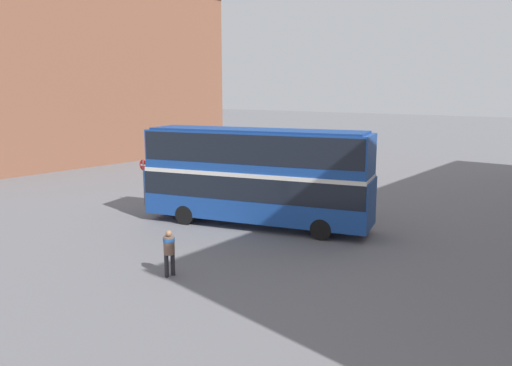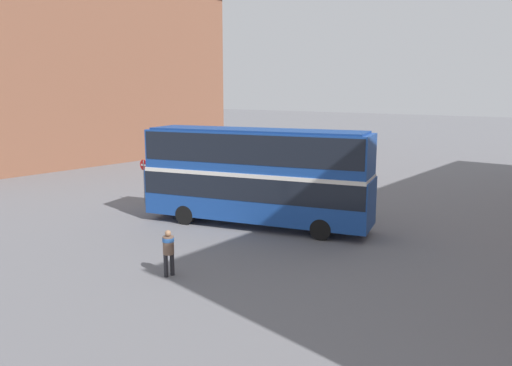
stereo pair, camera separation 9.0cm
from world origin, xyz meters
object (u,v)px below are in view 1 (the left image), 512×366
Objects in this scene: parked_car_kerb_near at (251,162)px; pedestrian_foreground at (169,248)px; parked_car_kerb_far at (285,173)px; no_entry_sign at (144,175)px; double_decker_bus at (256,171)px.

pedestrian_foreground is at bearing -53.58° from parked_car_kerb_near.
parked_car_kerb_far is 1.60× the size of no_entry_sign.
parked_car_kerb_near is 6.12m from parked_car_kerb_far.
pedestrian_foreground is at bearing -68.53° from parked_car_kerb_far.
parked_car_kerb_far is at bearing 76.84° from no_entry_sign.
no_entry_sign is (-8.02, -0.43, -0.94)m from double_decker_bus.
double_decker_bus is at bearing -63.07° from parked_car_kerb_far.
pedestrian_foreground is 0.40× the size of parked_car_kerb_far.
no_entry_sign reaches higher than parked_car_kerb_near.
no_entry_sign reaches higher than pedestrian_foreground.
parked_car_kerb_near is 13.93m from no_entry_sign.
pedestrian_foreground is at bearing -92.07° from double_decker_bus.
double_decker_bus is 4.31× the size of no_entry_sign.
no_entry_sign is at bearing -73.34° from parked_car_kerb_near.
no_entry_sign reaches higher than parked_car_kerb_far.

